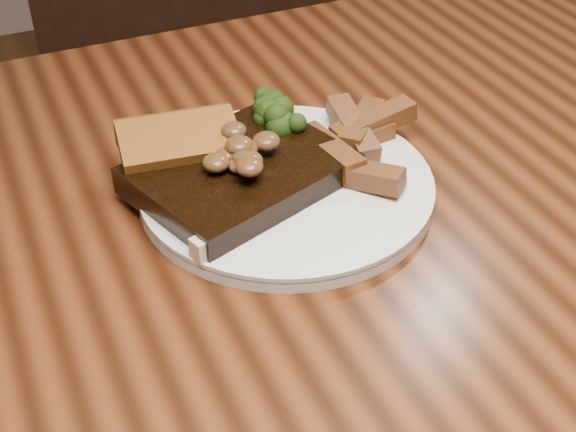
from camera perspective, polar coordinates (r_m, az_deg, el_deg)
name	(u,v)px	position (r m, az deg, el deg)	size (l,w,h in m)	color
dining_table	(284,314)	(0.77, -0.29, -6.96)	(1.60, 0.90, 0.75)	#522510
chair_far	(184,95)	(1.42, -7.41, 8.50)	(0.49, 0.49, 0.93)	black
plate	(286,188)	(0.76, -0.12, 1.98)	(0.28, 0.28, 0.01)	silver
steak	(240,174)	(0.74, -3.42, 3.01)	(0.18, 0.14, 0.03)	black
steak_bone	(267,216)	(0.70, -1.51, 0.02)	(0.16, 0.01, 0.02)	beige
mushroom_pile	(244,151)	(0.72, -3.15, 4.63)	(0.07, 0.07, 0.03)	#59311C
garlic_bread	(182,161)	(0.77, -7.57, 3.87)	(0.11, 0.06, 0.02)	brown
potato_wedges	(352,157)	(0.77, 4.58, 4.19)	(0.12, 0.12, 0.02)	brown
broccoli_cluster	(297,125)	(0.80, 0.64, 6.49)	(0.08, 0.08, 0.04)	#21330B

